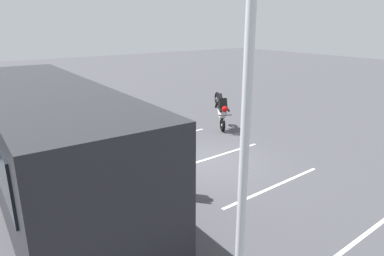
{
  "coord_description": "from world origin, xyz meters",
  "views": [
    {
      "loc": [
        -8.75,
        6.93,
        4.68
      ],
      "look_at": [
        0.65,
        0.15,
        1.1
      ],
      "focal_mm": 32.11,
      "sensor_mm": 36.0,
      "label": 1
    }
  ],
  "objects_px": {
    "spectator_centre": "(133,138)",
    "stunt_motorcycle": "(221,108)",
    "tour_bus": "(49,150)",
    "spectator_far_left": "(175,163)",
    "flagpole": "(237,251)",
    "parked_motorcycle_silver": "(110,154)",
    "spectator_left": "(146,150)"
  },
  "relations": [
    {
      "from": "spectator_far_left",
      "to": "flagpole",
      "type": "height_order",
      "value": "flagpole"
    },
    {
      "from": "tour_bus",
      "to": "spectator_far_left",
      "type": "bearing_deg",
      "value": -112.98
    },
    {
      "from": "tour_bus",
      "to": "spectator_far_left",
      "type": "height_order",
      "value": "tour_bus"
    },
    {
      "from": "tour_bus",
      "to": "flagpole",
      "type": "relative_size",
      "value": 1.65
    },
    {
      "from": "spectator_far_left",
      "to": "flagpole",
      "type": "xyz_separation_m",
      "value": [
        -5.42,
        2.84,
        1.72
      ]
    },
    {
      "from": "spectator_centre",
      "to": "flagpole",
      "type": "height_order",
      "value": "flagpole"
    },
    {
      "from": "tour_bus",
      "to": "flagpole",
      "type": "height_order",
      "value": "flagpole"
    },
    {
      "from": "flagpole",
      "to": "tour_bus",
      "type": "bearing_deg",
      "value": 0.7
    },
    {
      "from": "spectator_left",
      "to": "stunt_motorcycle",
      "type": "distance_m",
      "value": 6.03
    },
    {
      "from": "spectator_far_left",
      "to": "spectator_left",
      "type": "bearing_deg",
      "value": 11.37
    },
    {
      "from": "flagpole",
      "to": "spectator_left",
      "type": "bearing_deg",
      "value": -21.3
    },
    {
      "from": "parked_motorcycle_silver",
      "to": "flagpole",
      "type": "distance_m",
      "value": 8.9
    },
    {
      "from": "spectator_left",
      "to": "parked_motorcycle_silver",
      "type": "height_order",
      "value": "spectator_left"
    },
    {
      "from": "spectator_centre",
      "to": "flagpole",
      "type": "bearing_deg",
      "value": 160.56
    },
    {
      "from": "spectator_far_left",
      "to": "stunt_motorcycle",
      "type": "xyz_separation_m",
      "value": [
        4.03,
        -5.09,
        0.02
      ]
    },
    {
      "from": "stunt_motorcycle",
      "to": "flagpole",
      "type": "bearing_deg",
      "value": 140.01
    },
    {
      "from": "parked_motorcycle_silver",
      "to": "tour_bus",
      "type": "bearing_deg",
      "value": 127.25
    },
    {
      "from": "tour_bus",
      "to": "spectator_left",
      "type": "distance_m",
      "value": 2.74
    },
    {
      "from": "stunt_motorcycle",
      "to": "spectator_far_left",
      "type": "bearing_deg",
      "value": 128.36
    },
    {
      "from": "spectator_left",
      "to": "spectator_centre",
      "type": "bearing_deg",
      "value": -7.92
    },
    {
      "from": "spectator_left",
      "to": "stunt_motorcycle",
      "type": "relative_size",
      "value": 0.94
    },
    {
      "from": "tour_bus",
      "to": "spectator_far_left",
      "type": "distance_m",
      "value": 3.24
    },
    {
      "from": "spectator_far_left",
      "to": "parked_motorcycle_silver",
      "type": "xyz_separation_m",
      "value": [
        2.93,
        0.7,
        -0.51
      ]
    },
    {
      "from": "spectator_left",
      "to": "stunt_motorcycle",
      "type": "bearing_deg",
      "value": -62.24
    },
    {
      "from": "parked_motorcycle_silver",
      "to": "stunt_motorcycle",
      "type": "bearing_deg",
      "value": -79.19
    },
    {
      "from": "spectator_centre",
      "to": "stunt_motorcycle",
      "type": "relative_size",
      "value": 0.96
    },
    {
      "from": "spectator_centre",
      "to": "stunt_motorcycle",
      "type": "bearing_deg",
      "value": -72.22
    },
    {
      "from": "parked_motorcycle_silver",
      "to": "flagpole",
      "type": "relative_size",
      "value": 0.37
    },
    {
      "from": "spectator_left",
      "to": "flagpole",
      "type": "distance_m",
      "value": 7.32
    },
    {
      "from": "spectator_left",
      "to": "parked_motorcycle_silver",
      "type": "xyz_separation_m",
      "value": [
        1.7,
        0.45,
        -0.56
      ]
    },
    {
      "from": "spectator_far_left",
      "to": "parked_motorcycle_silver",
      "type": "relative_size",
      "value": 0.82
    },
    {
      "from": "flagpole",
      "to": "parked_motorcycle_silver",
      "type": "bearing_deg",
      "value": -14.37
    }
  ]
}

